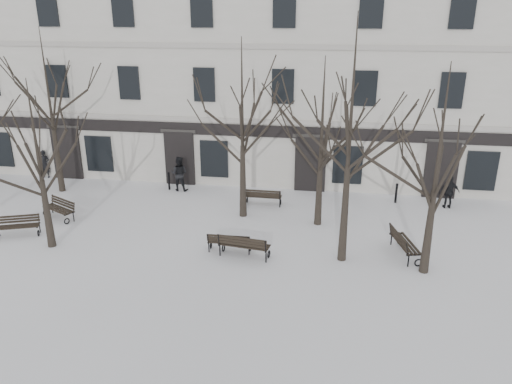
% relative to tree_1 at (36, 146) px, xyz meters
% --- Properties ---
extents(ground, '(100.00, 100.00, 0.00)m').
position_rel_tree_1_xyz_m(ground, '(6.47, 0.18, -4.19)').
color(ground, white).
rests_on(ground, ground).
extents(building, '(40.40, 10.20, 11.40)m').
position_rel_tree_1_xyz_m(building, '(6.47, 13.14, 1.32)').
color(building, beige).
rests_on(building, ground).
extents(tree_1, '(4.70, 4.70, 6.71)m').
position_rel_tree_1_xyz_m(tree_1, '(0.00, 0.00, 0.00)').
color(tree_1, black).
rests_on(tree_1, ground).
extents(tree_2, '(6.29, 6.29, 8.99)m').
position_rel_tree_1_xyz_m(tree_2, '(11.60, 0.63, 1.43)').
color(tree_2, black).
rests_on(tree_2, ground).
extents(tree_3, '(5.26, 5.26, 7.51)m').
position_rel_tree_1_xyz_m(tree_3, '(14.56, 0.13, 0.50)').
color(tree_3, black).
rests_on(tree_3, ground).
extents(tree_4, '(5.78, 5.78, 8.25)m').
position_rel_tree_1_xyz_m(tree_4, '(-2.90, 6.09, 0.97)').
color(tree_4, black).
rests_on(tree_4, ground).
extents(tree_5, '(5.58, 5.58, 7.97)m').
position_rel_tree_1_xyz_m(tree_5, '(7.11, 4.26, 0.79)').
color(tree_5, black).
rests_on(tree_5, ground).
extents(tree_6, '(5.11, 5.11, 7.30)m').
position_rel_tree_1_xyz_m(tree_6, '(10.56, 3.85, 0.37)').
color(tree_6, black).
rests_on(tree_6, ground).
extents(bench_0, '(1.80, 1.16, 0.86)m').
position_rel_tree_1_xyz_m(bench_0, '(-1.89, 0.71, -3.72)').
color(bench_0, black).
rests_on(bench_0, ground).
extents(bench_1, '(2.04, 0.99, 0.99)m').
position_rel_tree_1_xyz_m(bench_1, '(7.86, 0.20, -3.66)').
color(bench_1, black).
rests_on(bench_1, ground).
extents(bench_2, '(1.70, 0.63, 0.85)m').
position_rel_tree_1_xyz_m(bench_2, '(7.22, 0.55, -3.73)').
color(bench_2, black).
rests_on(bench_2, ground).
extents(bench_3, '(1.84, 1.38, 0.89)m').
position_rel_tree_1_xyz_m(bench_3, '(-1.12, 2.73, -3.71)').
color(bench_3, black).
rests_on(bench_3, ground).
extents(bench_4, '(1.77, 0.67, 0.89)m').
position_rel_tree_1_xyz_m(bench_4, '(7.85, 5.66, -3.71)').
color(bench_4, black).
rests_on(bench_4, ground).
extents(bench_5, '(1.15, 2.04, 0.98)m').
position_rel_tree_1_xyz_m(bench_5, '(13.94, 1.35, -3.66)').
color(bench_5, black).
rests_on(bench_5, ground).
extents(bollard_a, '(0.13, 0.13, 0.97)m').
position_rel_tree_1_xyz_m(bollard_a, '(2.62, 7.12, -3.67)').
color(bollard_a, black).
rests_on(bollard_a, ground).
extents(bollard_b, '(0.13, 0.13, 1.01)m').
position_rel_tree_1_xyz_m(bollard_b, '(14.27, 7.01, -3.65)').
color(bollard_b, black).
rests_on(bollard_b, ground).
extents(pedestrian_a, '(0.64, 0.48, 1.58)m').
position_rel_tree_1_xyz_m(pedestrian_a, '(-4.91, 7.98, -4.19)').
color(pedestrian_a, black).
rests_on(pedestrian_a, ground).
extents(pedestrian_b, '(0.92, 0.73, 1.85)m').
position_rel_tree_1_xyz_m(pedestrian_b, '(3.21, 7.11, -4.19)').
color(pedestrian_b, black).
rests_on(pedestrian_b, ground).
extents(pedestrian_c, '(0.98, 0.47, 1.62)m').
position_rel_tree_1_xyz_m(pedestrian_c, '(16.67, 6.70, -4.19)').
color(pedestrian_c, black).
rests_on(pedestrian_c, ground).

